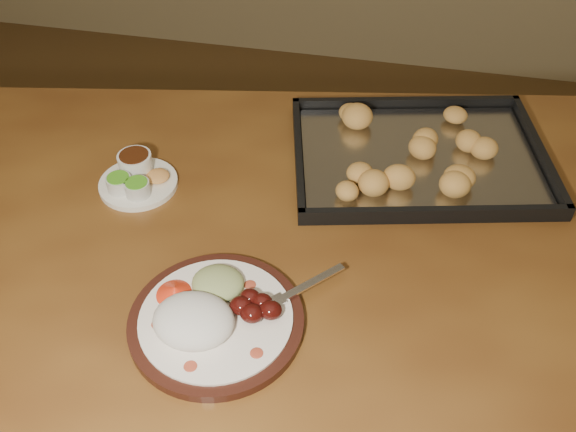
# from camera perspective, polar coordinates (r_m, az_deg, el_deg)

# --- Properties ---
(dining_table) EXTENTS (1.64, 1.15, 0.75)m
(dining_table) POSITION_cam_1_polar(r_m,az_deg,el_deg) (1.17, -2.60, -5.06)
(dining_table) COLOR brown
(dining_table) RESTS_ON ground
(dinner_plate) EXTENTS (0.31, 0.27, 0.06)m
(dinner_plate) POSITION_cam_1_polar(r_m,az_deg,el_deg) (0.97, -6.83, -8.81)
(dinner_plate) COLOR black
(dinner_plate) RESTS_ON dining_table
(condiment_saucer) EXTENTS (0.14, 0.14, 0.05)m
(condiment_saucer) POSITION_cam_1_polar(r_m,az_deg,el_deg) (1.22, -13.34, 3.36)
(condiment_saucer) COLOR white
(condiment_saucer) RESTS_ON dining_table
(baking_tray) EXTENTS (0.54, 0.45, 0.05)m
(baking_tray) POSITION_cam_1_polar(r_m,az_deg,el_deg) (1.26, 11.51, 5.42)
(baking_tray) COLOR black
(baking_tray) RESTS_ON dining_table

